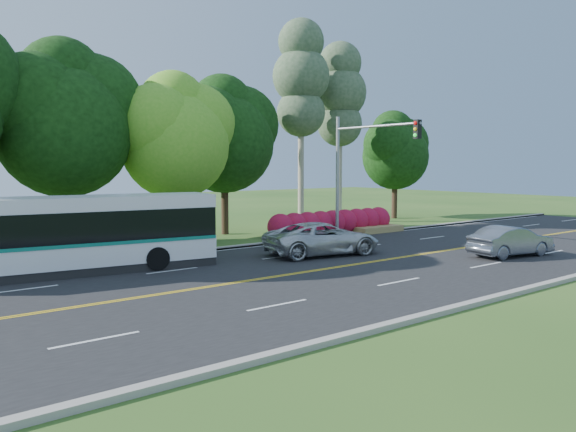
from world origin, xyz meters
TOP-DOWN VIEW (x-y plane):
  - ground at (0.00, 0.00)m, footprint 120.00×120.00m
  - road at (0.00, 0.00)m, footprint 60.00×14.00m
  - curb_north at (0.00, 7.15)m, footprint 60.00×0.30m
  - curb_south at (0.00, -7.15)m, footprint 60.00×0.30m
  - grass_verge at (0.00, 9.00)m, footprint 60.00×4.00m
  - lane_markings at (-0.09, 0.00)m, footprint 57.60×13.82m
  - tree_row at (-5.15, 12.13)m, footprint 44.70×9.10m
  - bougainvillea_hedge at (7.18, 8.15)m, footprint 9.50×2.25m
  - traffic_signal at (6.49, 5.40)m, footprint 0.42×6.10m
  - transit_bus at (-9.46, 5.48)m, footprint 11.63×4.01m
  - sedan at (7.95, -2.88)m, footprint 4.43×2.17m
  - suv at (1.38, 2.79)m, footprint 5.91×3.60m

SIDE VIEW (x-z plane):
  - ground at x=0.00m, z-range 0.00..0.00m
  - road at x=0.00m, z-range 0.00..0.02m
  - lane_markings at x=-0.09m, z-range 0.02..0.02m
  - grass_verge at x=0.00m, z-range 0.00..0.10m
  - curb_north at x=0.00m, z-range 0.00..0.15m
  - curb_south at x=0.00m, z-range 0.00..0.15m
  - bougainvillea_hedge at x=7.18m, z-range -0.03..1.47m
  - sedan at x=7.95m, z-range 0.02..1.42m
  - suv at x=1.38m, z-range 0.02..1.55m
  - transit_bus at x=-9.46m, z-range 0.01..2.99m
  - traffic_signal at x=6.49m, z-range 1.17..8.17m
  - tree_row at x=-5.15m, z-range -0.19..13.65m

